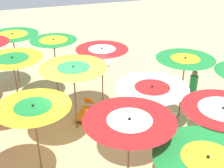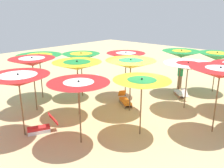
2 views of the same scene
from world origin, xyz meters
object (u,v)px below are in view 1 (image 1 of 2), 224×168
(beach_umbrella_1, at_px, (185,63))
(beach_umbrella_6, at_px, (152,92))
(beach_umbrella_11, at_px, (129,126))
(beach_umbrella_4, at_px, (13,38))
(beach_umbrella_12, at_px, (34,112))
(lounger_0, at_px, (170,120))
(beach_umbrella_5, at_px, (222,114))
(beach_umbrella_3, at_px, (54,44))
(lounger_1, at_px, (85,112))
(beach_umbrella_8, at_px, (13,63))
(beach_ball, at_px, (107,64))
(beach_umbrella_10, at_px, (207,165))
(beachgoer_0, at_px, (193,90))
(beach_umbrella_7, at_px, (74,72))
(beach_umbrella_2, at_px, (102,53))

(beach_umbrella_1, bearing_deg, beach_umbrella_6, 124.36)
(beach_umbrella_1, bearing_deg, beach_umbrella_11, 133.36)
(beach_umbrella_4, height_order, beach_umbrella_12, beach_umbrella_4)
(lounger_0, bearing_deg, beach_umbrella_5, -140.27)
(beach_umbrella_3, bearing_deg, lounger_1, -166.01)
(beach_umbrella_8, bearing_deg, beach_ball, -52.50)
(beach_umbrella_10, bearing_deg, beach_umbrella_1, -25.14)
(lounger_0, distance_m, beach_ball, 5.71)
(beach_umbrella_12, xyz_separation_m, beachgoer_0, (1.44, -5.89, -1.06))
(beach_umbrella_1, relative_size, beach_umbrella_7, 0.99)
(beach_umbrella_11, bearing_deg, beach_umbrella_1, -46.64)
(beach_umbrella_3, relative_size, beach_umbrella_12, 1.09)
(beach_ball, bearing_deg, beach_umbrella_2, 159.59)
(beach_umbrella_1, height_order, beach_umbrella_5, beach_umbrella_1)
(lounger_0, height_order, beachgoer_0, beachgoer_0)
(lounger_0, bearing_deg, beach_umbrella_8, 106.19)
(beach_umbrella_1, relative_size, beach_umbrella_11, 0.95)
(beach_umbrella_3, xyz_separation_m, lounger_0, (-3.91, -3.36, -1.91))
(beach_umbrella_5, bearing_deg, beach_umbrella_6, 35.07)
(beach_umbrella_3, relative_size, beach_umbrella_11, 0.93)
(beach_umbrella_3, xyz_separation_m, beachgoer_0, (-3.21, -4.62, -1.24))
(beach_umbrella_5, xyz_separation_m, beach_umbrella_10, (-1.47, 1.45, -0.06))
(beach_umbrella_5, height_order, lounger_1, beach_umbrella_5)
(beach_umbrella_2, relative_size, beach_umbrella_8, 0.98)
(beach_umbrella_10, relative_size, lounger_1, 1.87)
(beach_umbrella_12, bearing_deg, beach_umbrella_5, -111.20)
(beach_umbrella_2, bearing_deg, beach_umbrella_8, 89.70)
(beach_umbrella_2, bearing_deg, lounger_0, -140.84)
(beach_umbrella_10, xyz_separation_m, beachgoer_0, (4.70, -2.74, -1.08))
(beach_umbrella_1, relative_size, beach_ball, 7.46)
(beach_umbrella_12, relative_size, beach_ball, 6.74)
(beach_umbrella_2, height_order, beach_umbrella_11, beach_umbrella_11)
(beach_umbrella_5, relative_size, beach_umbrella_10, 0.98)
(beach_umbrella_1, bearing_deg, beach_umbrella_8, 71.74)
(beach_umbrella_4, distance_m, beach_umbrella_5, 9.22)
(beach_umbrella_3, height_order, beachgoer_0, beach_umbrella_3)
(beach_umbrella_2, bearing_deg, beach_umbrella_4, 45.20)
(beach_umbrella_2, distance_m, beach_umbrella_5, 5.10)
(beach_umbrella_2, xyz_separation_m, beach_ball, (3.44, -1.28, -1.98))
(beach_umbrella_2, relative_size, beach_umbrella_7, 0.99)
(beach_umbrella_5, relative_size, lounger_1, 1.84)
(beach_umbrella_2, height_order, beach_umbrella_5, beach_umbrella_2)
(beach_umbrella_3, height_order, beach_umbrella_10, beach_umbrella_3)
(beach_umbrella_6, xyz_separation_m, beach_umbrella_10, (-3.17, 0.25, -0.05))
(beach_umbrella_12, bearing_deg, beachgoer_0, -76.26)
(beach_umbrella_12, distance_m, beach_ball, 7.82)
(beach_umbrella_4, distance_m, beach_umbrella_7, 4.74)
(beach_umbrella_4, relative_size, beach_ball, 7.25)
(lounger_1, bearing_deg, beach_ball, -174.84)
(beach_umbrella_3, bearing_deg, lounger_0, -139.35)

